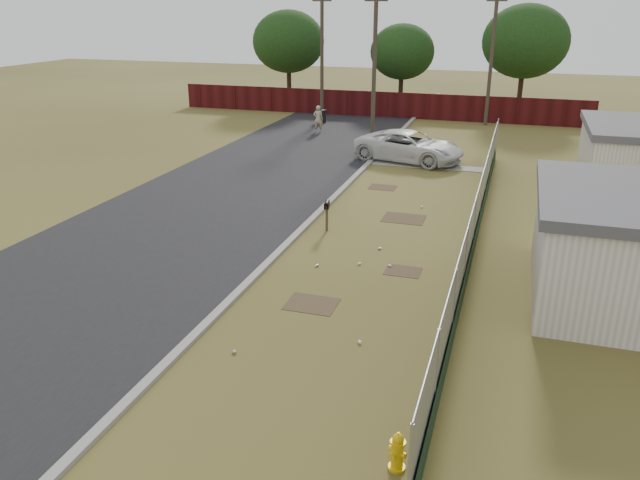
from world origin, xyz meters
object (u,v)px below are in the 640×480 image
(mailbox, at_px, (327,207))
(trash_bin, at_px, (321,116))
(pickup_truck, at_px, (409,146))
(fire_hydrant, at_px, (397,452))
(pedestrian, at_px, (318,119))

(mailbox, height_order, trash_bin, mailbox)
(mailbox, bearing_deg, pickup_truck, 85.18)
(fire_hydrant, distance_m, trash_bin, 34.15)
(mailbox, xyz_separation_m, pedestrian, (-5.91, 17.41, -0.05))
(mailbox, relative_size, pickup_truck, 0.20)
(pickup_truck, distance_m, pedestrian, 9.06)
(fire_hydrant, relative_size, pedestrian, 0.46)
(fire_hydrant, xyz_separation_m, pedestrian, (-10.74, 28.90, 0.49))
(pedestrian, height_order, trash_bin, pedestrian)
(fire_hydrant, distance_m, pickup_truck, 23.33)
(trash_bin, bearing_deg, pedestrian, -75.18)
(fire_hydrant, bearing_deg, mailbox, 112.80)
(pedestrian, bearing_deg, pickup_truck, 127.49)
(pedestrian, relative_size, trash_bin, 1.91)
(fire_hydrant, xyz_separation_m, trash_bin, (-11.60, 32.12, 0.09))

